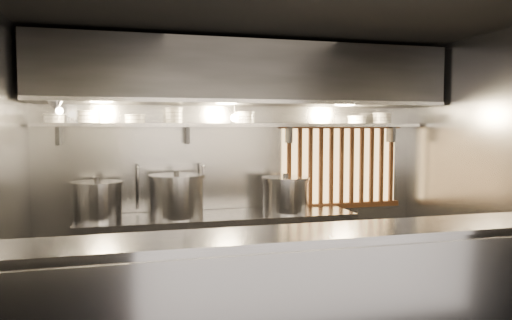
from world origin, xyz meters
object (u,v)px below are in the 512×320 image
stock_pot_left (98,201)px  heat_lamp (56,105)px  stock_pot_right (286,194)px  pendant_bulb (235,118)px  stock_pot_mid (177,196)px

stock_pot_left → heat_lamp: bearing=-138.3°
heat_lamp → stock_pot_right: 2.56m
pendant_bulb → stock_pot_mid: (-0.65, -0.09, -0.83)m
stock_pot_left → stock_pot_right: size_ratio=0.89×
stock_pot_mid → stock_pot_left: bearing=177.2°
stock_pot_left → pendant_bulb: bearing=1.9°
stock_pot_left → stock_pot_mid: 0.81m
pendant_bulb → stock_pot_left: pendant_bulb is taller
pendant_bulb → stock_pot_right: pendant_bulb is taller
pendant_bulb → stock_pot_left: size_ratio=0.34×
heat_lamp → stock_pot_mid: (1.15, 0.26, -0.94)m
pendant_bulb → stock_pot_right: (0.56, -0.10, -0.86)m
stock_pot_left → stock_pot_mid: bearing=-2.8°
pendant_bulb → stock_pot_left: bearing=-178.1°
stock_pot_right → stock_pot_left: bearing=178.6°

